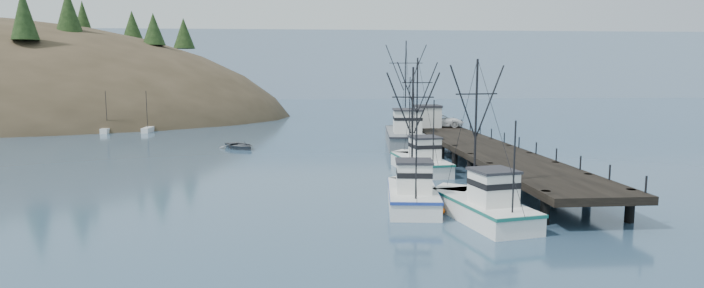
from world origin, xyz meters
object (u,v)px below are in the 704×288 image
Objects in this scene: trawler_near at (481,206)px; pickup_truck at (441,121)px; trawler_far at (419,162)px; work_vessel at (406,135)px; pier_shed at (428,116)px; pier at (482,149)px; trawler_mid at (412,194)px; motorboat at (240,149)px.

pickup_truck is (6.46, 36.58, 1.97)m from trawler_near.
trawler_far is 0.67× the size of work_vessel.
trawler_near is 0.64× the size of work_vessel.
trawler_near is 3.13× the size of pier_shed.
trawler_mid reaches higher than pier.
work_vessel is at bearing 87.49° from trawler_near.
pier is 19.54m from trawler_near.
motorboat is (-24.94, -3.75, -2.79)m from pickup_truck.
pier_shed is (-1.25, 17.98, 1.73)m from pier.
trawler_near is at bearing -97.41° from pier_shed.
work_vessel is at bearing -143.96° from pier_shed.
motorboat is at bearing 138.28° from trawler_far.
trawler_near is 5.06m from trawler_mid.
trawler_near is 1.76× the size of pickup_truck.
trawler_far is 21.12m from pickup_truck.
work_vessel is at bearing 106.10° from pier.
pier_shed is 0.56× the size of pickup_truck.
motorboat is (-18.10, 16.14, -0.82)m from trawler_far.
pier_shed is at bearing 93.96° from pier.
trawler_mid is 34.48m from pickup_truck.
pier_shed reaches higher than pier.
trawler_far reaches higher than motorboat.
pickup_truck is at bearing 73.15° from trawler_mid.
pickup_truck is at bearing 88.54° from pier.
work_vessel is 5.73m from pickup_truck.
trawler_far is (-0.38, 16.69, 0.00)m from trawler_near.
pier is 6.71m from trawler_far.
trawler_near is at bearing -88.71° from trawler_far.
motorboat is at bearing 117.13° from trawler_mid.
trawler_mid is at bearing -98.26° from motorboat.
pier is 4.60× the size of trawler_mid.
trawler_mid is 0.61× the size of work_vessel.
trawler_near is at bearing -177.34° from pickup_truck.
pickup_truck is at bearing 0.61° from pier_shed.
trawler_far reaches higher than trawler_mid.
trawler_far reaches higher than pickup_truck.
trawler_near is at bearing -107.91° from pier.
pier_shed is 1.82m from pickup_truck.
trawler_near reaches higher than motorboat.
work_vessel reaches higher than pier.
pier is at bearing -73.90° from work_vessel.
pier reaches higher than motorboat.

